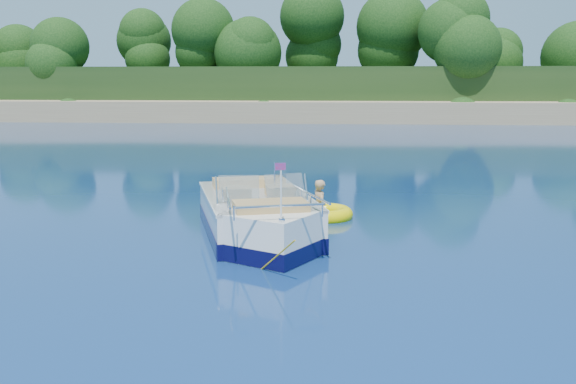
% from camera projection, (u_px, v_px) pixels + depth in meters
% --- Properties ---
extents(ground, '(160.00, 160.00, 0.00)m').
position_uv_depth(ground, '(392.00, 265.00, 10.91)').
color(ground, '#0A2447').
rests_on(ground, ground).
extents(shoreline, '(170.00, 59.00, 6.00)m').
position_uv_depth(shoreline, '(348.00, 97.00, 73.33)').
color(shoreline, '#947956').
rests_on(shoreline, ground).
extents(treeline, '(150.00, 7.12, 8.19)m').
position_uv_depth(treeline, '(353.00, 47.00, 50.19)').
color(treeline, black).
rests_on(treeline, ground).
extents(motorboat, '(3.00, 5.45, 1.87)m').
position_uv_depth(motorboat, '(260.00, 220.00, 12.65)').
color(motorboat, white).
rests_on(motorboat, ground).
extents(tow_tube, '(1.66, 1.66, 0.34)m').
position_uv_depth(tow_tube, '(325.00, 214.00, 14.56)').
color(tow_tube, '#F9E102').
rests_on(tow_tube, ground).
extents(boy, '(0.60, 0.78, 1.40)m').
position_uv_depth(boy, '(319.00, 217.00, 14.64)').
color(boy, tan).
rests_on(boy, ground).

